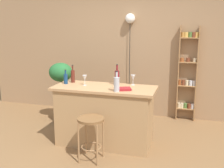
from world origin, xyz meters
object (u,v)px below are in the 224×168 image
Objects in this scene: bottle_sauce_amber at (66,78)px; cookbook at (124,89)px; bottle_vinegar at (117,84)px; wine_glass_center at (85,78)px; bottle_spirits_clear at (73,76)px; potted_plant at (61,75)px; wine_glass_left at (133,78)px; bar_stool at (91,128)px; bottle_soda_blue at (117,77)px; pendant_globe_light at (130,20)px; spice_shelf at (188,73)px; plant_stool at (62,109)px.

cookbook is at bearing -8.87° from bottle_sauce_amber.
bottle_vinegar is 1.84× the size of wine_glass_center.
bottle_spirits_clear is 0.94m from bottle_vinegar.
potted_plant is 4.20× the size of wine_glass_left.
bottle_sauce_amber is (-0.65, 0.61, 0.55)m from bar_stool.
bottle_soda_blue is at bearing -24.62° from potted_plant.
pendant_globe_light is at bearing 96.81° from bottle_vinegar.
wine_glass_left is at bearing -74.85° from pendant_globe_light.
spice_shelf reaches higher than bottle_spirits_clear.
potted_plant is (-1.11, 1.35, 0.44)m from bar_stool.
plant_stool is at bearing -146.79° from pendant_globe_light.
wine_glass_left reaches higher than plant_stool.
bottle_sauce_amber is 1.11× the size of cookbook.
bar_stool reaches higher than plant_stool.
bottle_soda_blue is 0.51m from wine_glass_center.
bottle_spirits_clear is 0.30m from wine_glass_center.
bottle_spirits_clear reaches higher than plant_stool.
plant_stool is at bearing -162.21° from spice_shelf.
bottle_soda_blue is (1.28, -0.59, 0.15)m from potted_plant.
bottle_sauce_amber is 1.42× the size of wine_glass_center.
wine_glass_left reaches higher than cookbook.
pendant_globe_light is (1.17, 0.77, 1.03)m from potted_plant.
spice_shelf is at bearing 36.93° from bottle_spirits_clear.
spice_shelf is 1.51m from wine_glass_left.
plant_stool is 2.02× the size of bottle_sauce_amber.
pendant_globe_light is (-0.35, 1.29, 0.89)m from wine_glass_left.
bottle_soda_blue is at bearing -128.35° from spice_shelf.
cookbook is 1.96m from pendant_globe_light.
plant_stool is 1.63m from bottle_soda_blue.
bottle_spirits_clear reaches higher than wine_glass_center.
bottle_soda_blue reaches higher than bottle_sauce_amber.
bottle_soda_blue reaches higher than plant_stool.
pendant_globe_light is at bearing 88.32° from bar_stool.
potted_plant reaches higher than plant_stool.
bottle_sauce_amber is at bearing -168.92° from wine_glass_left.
bar_stool is 1.76m from plant_stool.
cookbook is at bearing -31.36° from plant_stool.
bottle_sauce_amber is (-0.07, -0.13, -0.02)m from bottle_spirits_clear.
potted_plant is at bearing -162.21° from spice_shelf.
pendant_globe_light is (0.72, 1.50, 0.92)m from bottle_sauce_amber.
spice_shelf is at bearing 57.56° from wine_glass_left.
bottle_sauce_amber is 1.90m from pendant_globe_light.
bottle_vinegar is at bearing -83.19° from pendant_globe_light.
spice_shelf is 0.89× the size of pendant_globe_light.
pendant_globe_light reaches higher than potted_plant.
plant_stool is (-1.11, 1.35, -0.24)m from bar_stool.
bottle_soda_blue reaches higher than bottle_vinegar.
plant_stool is 1.43× the size of bottle_soda_blue.
bottle_soda_blue is at bearing -166.15° from wine_glass_left.
spice_shelf is at bearing -0.97° from pendant_globe_light.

